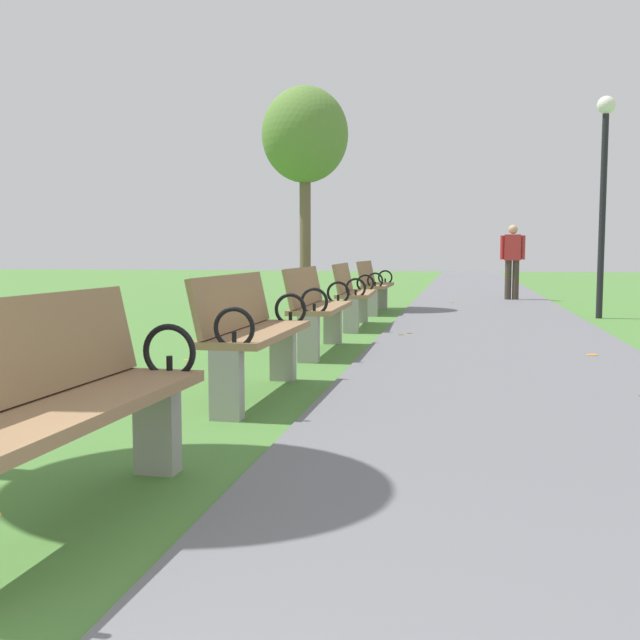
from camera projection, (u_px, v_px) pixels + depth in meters
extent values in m
cube|color=slate|center=(480.00, 296.00, 17.71)|extent=(2.86, 44.00, 0.02)
cube|color=#93704C|center=(73.00, 407.00, 2.84)|extent=(0.49, 1.61, 0.05)
cube|color=#93704C|center=(26.00, 347.00, 2.86)|extent=(0.17, 1.60, 0.40)
cube|color=#99968E|center=(157.00, 427.00, 3.58)|extent=(0.20, 0.13, 0.45)
torus|color=black|center=(169.00, 352.00, 3.55)|extent=(0.27, 0.04, 0.27)
cylinder|color=black|center=(170.00, 368.00, 3.56)|extent=(0.03, 0.03, 0.12)
cube|color=#93704C|center=(258.00, 333.00, 5.41)|extent=(0.45, 1.60, 0.05)
cube|color=#93704C|center=(233.00, 302.00, 5.43)|extent=(0.13, 1.60, 0.40)
cube|color=#99968E|center=(227.00, 385.00, 4.71)|extent=(0.20, 0.12, 0.45)
cube|color=#99968E|center=(283.00, 353.00, 6.16)|extent=(0.20, 0.12, 0.45)
torus|color=black|center=(234.00, 328.00, 4.65)|extent=(0.27, 0.03, 0.27)
cylinder|color=black|center=(234.00, 341.00, 4.65)|extent=(0.03, 0.03, 0.12)
torus|color=black|center=(290.00, 309.00, 6.13)|extent=(0.27, 0.03, 0.27)
cylinder|color=black|center=(290.00, 319.00, 6.14)|extent=(0.03, 0.03, 0.12)
cube|color=#93704C|center=(322.00, 308.00, 7.85)|extent=(0.46, 1.61, 0.05)
cube|color=#93704C|center=(304.00, 286.00, 7.86)|extent=(0.14, 1.60, 0.40)
cube|color=#99968E|center=(309.00, 339.00, 7.15)|extent=(0.20, 0.12, 0.45)
cube|color=#99968E|center=(333.00, 324.00, 8.60)|extent=(0.20, 0.12, 0.45)
torus|color=black|center=(314.00, 302.00, 7.08)|extent=(0.27, 0.03, 0.27)
cylinder|color=black|center=(314.00, 310.00, 7.09)|extent=(0.03, 0.03, 0.12)
torus|color=black|center=(338.00, 293.00, 8.57)|extent=(0.27, 0.03, 0.27)
cylinder|color=black|center=(338.00, 300.00, 8.58)|extent=(0.03, 0.03, 0.12)
cube|color=#93704C|center=(357.00, 294.00, 10.42)|extent=(0.51, 1.62, 0.05)
cube|color=#93704C|center=(343.00, 278.00, 10.43)|extent=(0.19, 1.60, 0.40)
cube|color=#99968E|center=(351.00, 316.00, 9.72)|extent=(0.21, 0.13, 0.45)
cube|color=#99968E|center=(361.00, 308.00, 11.18)|extent=(0.21, 0.13, 0.45)
torus|color=black|center=(356.00, 288.00, 9.66)|extent=(0.27, 0.04, 0.27)
cylinder|color=black|center=(356.00, 294.00, 9.66)|extent=(0.03, 0.03, 0.12)
torus|color=black|center=(365.00, 283.00, 11.15)|extent=(0.27, 0.04, 0.27)
cylinder|color=black|center=(365.00, 289.00, 11.16)|extent=(0.03, 0.03, 0.12)
cube|color=#93704C|center=(377.00, 286.00, 12.92)|extent=(0.45, 1.60, 0.05)
cube|color=#93704C|center=(366.00, 272.00, 12.93)|extent=(0.13, 1.60, 0.40)
cube|color=#99968E|center=(371.00, 303.00, 12.22)|extent=(0.20, 0.12, 0.45)
cube|color=#99968E|center=(382.00, 297.00, 13.66)|extent=(0.20, 0.12, 0.45)
torus|color=black|center=(375.00, 281.00, 12.15)|extent=(0.27, 0.03, 0.27)
cylinder|color=black|center=(375.00, 285.00, 12.16)|extent=(0.03, 0.03, 0.12)
torus|color=black|center=(385.00, 277.00, 13.64)|extent=(0.27, 0.03, 0.27)
cylinder|color=black|center=(385.00, 282.00, 13.64)|extent=(0.03, 0.03, 0.12)
cylinder|color=brown|center=(305.00, 238.00, 13.60)|extent=(0.20, 0.20, 2.62)
ellipsoid|color=#5B8438|center=(305.00, 135.00, 13.43)|extent=(1.57, 1.57, 1.72)
cylinder|color=#3D3328|center=(516.00, 280.00, 16.19)|extent=(0.14, 0.14, 0.85)
cylinder|color=#3D3328|center=(508.00, 280.00, 16.24)|extent=(0.14, 0.14, 0.85)
cube|color=#B22D2D|center=(513.00, 247.00, 16.15)|extent=(0.36, 0.25, 0.56)
sphere|color=tan|center=(513.00, 229.00, 16.11)|extent=(0.20, 0.20, 0.20)
cylinder|color=#B22D2D|center=(523.00, 247.00, 16.08)|extent=(0.09, 0.09, 0.52)
cylinder|color=#B22D2D|center=(502.00, 247.00, 16.21)|extent=(0.09, 0.09, 0.52)
cylinder|color=black|center=(602.00, 217.00, 11.74)|extent=(0.10, 0.10, 3.20)
sphere|color=white|center=(606.00, 105.00, 11.58)|extent=(0.28, 0.28, 0.28)
cylinder|color=#BC842D|center=(187.00, 360.00, 7.33)|extent=(0.10, 0.10, 0.00)
cylinder|color=#93511E|center=(409.00, 333.00, 9.52)|extent=(0.10, 0.10, 0.00)
cylinder|color=#AD6B23|center=(452.00, 302.00, 15.26)|extent=(0.07, 0.07, 0.00)
cylinder|color=#BC842D|center=(310.00, 324.00, 10.85)|extent=(0.09, 0.09, 0.00)
cylinder|color=brown|center=(315.00, 323.00, 11.11)|extent=(0.11, 0.11, 0.00)
cylinder|color=#BC842D|center=(226.00, 335.00, 9.46)|extent=(0.08, 0.08, 0.00)
cylinder|color=#BC842D|center=(592.00, 355.00, 7.53)|extent=(0.16, 0.16, 0.00)
cylinder|color=brown|center=(401.00, 335.00, 9.36)|extent=(0.11, 0.11, 0.00)
cylinder|color=#93511E|center=(262.00, 325.00, 10.83)|extent=(0.12, 0.12, 0.00)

